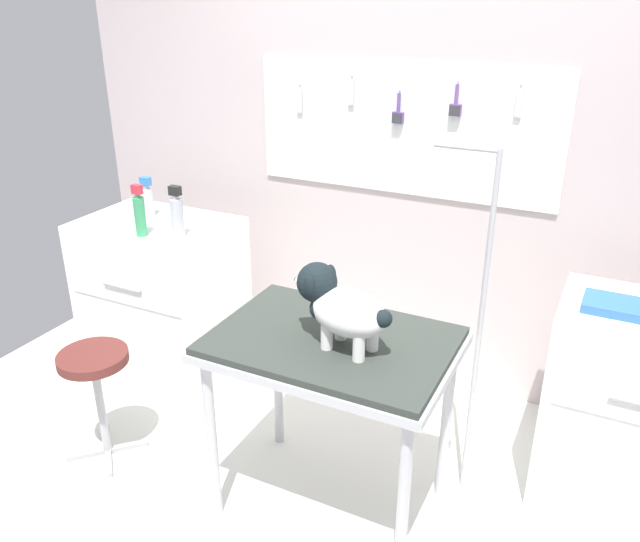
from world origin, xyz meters
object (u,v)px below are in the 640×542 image
at_px(dog, 340,306).
at_px(counter_left, 164,300).
at_px(conditioner_bottle, 147,200).
at_px(grooming_arm, 475,349).
at_px(stool, 95,374).
at_px(grooming_table, 332,357).
at_px(cabinet_right, 632,409).

relative_size(dog, counter_left, 0.46).
bearing_deg(conditioner_bottle, grooming_arm, -7.39).
bearing_deg(stool, counter_left, 104.45).
xyz_separation_m(stool, conditioner_bottle, (-0.27, 0.77, 0.57)).
xyz_separation_m(grooming_arm, dog, (-0.43, -0.38, 0.27)).
relative_size(grooming_arm, dog, 3.63).
distance_m(grooming_table, grooming_arm, 0.59).
height_order(dog, stool, dog).
relative_size(grooming_arm, stool, 2.77).
height_order(grooming_arm, conditioner_bottle, grooming_arm).
relative_size(counter_left, cabinet_right, 1.03).
bearing_deg(dog, stool, -172.85).
bearing_deg(grooming_table, dog, -39.53).
xyz_separation_m(dog, stool, (-1.14, -0.14, -0.54)).
distance_m(grooming_table, conditioner_bottle, 1.51).
bearing_deg(cabinet_right, grooming_table, -150.98).
height_order(counter_left, stool, counter_left).
bearing_deg(cabinet_right, grooming_arm, -157.10).
bearing_deg(dog, conditioner_bottle, 156.20).
distance_m(grooming_arm, counter_left, 1.78).
distance_m(cabinet_right, conditioner_bottle, 2.52).
bearing_deg(conditioner_bottle, grooming_table, -23.15).
relative_size(grooming_table, grooming_arm, 0.61).
bearing_deg(dog, grooming_table, 140.47).
xyz_separation_m(grooming_arm, conditioner_bottle, (-1.84, 0.24, 0.30)).
bearing_deg(counter_left, grooming_table, -22.26).
xyz_separation_m(grooming_table, dog, (0.05, -0.04, 0.25)).
bearing_deg(grooming_table, grooming_arm, 35.98).
relative_size(grooming_table, cabinet_right, 1.04).
relative_size(counter_left, stool, 1.67).
bearing_deg(grooming_table, counter_left, 157.74).
bearing_deg(grooming_table, conditioner_bottle, 156.85).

